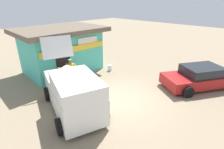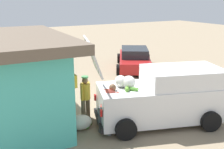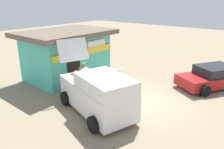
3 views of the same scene
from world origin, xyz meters
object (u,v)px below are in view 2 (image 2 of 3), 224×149
at_px(storefront_bar, 4,81).
at_px(vendor_standing, 85,95).
at_px(delivery_van, 164,96).
at_px(customer_bending, 108,105).
at_px(parked_sedan, 134,59).
at_px(paint_bucket, 57,88).
at_px(unloaded_banana_pile, 81,122).

distance_m(storefront_bar, vendor_standing, 2.69).
relative_size(delivery_van, customer_bending, 3.13).
bearing_deg(parked_sedan, delivery_van, 154.05).
bearing_deg(paint_bucket, parked_sedan, -70.50).
distance_m(delivery_van, parked_sedan, 7.27).
xyz_separation_m(storefront_bar, customer_bending, (-2.06, -2.71, -0.65)).
relative_size(delivery_van, unloaded_banana_pile, 5.62).
bearing_deg(customer_bending, storefront_bar, 52.80).
xyz_separation_m(storefront_bar, unloaded_banana_pile, (-1.46, -2.02, -1.34)).
bearing_deg(unloaded_banana_pile, vendor_standing, -37.88).
bearing_deg(storefront_bar, delivery_van, -116.45).
bearing_deg(parked_sedan, customer_bending, 140.47).
bearing_deg(unloaded_banana_pile, customer_bending, -131.05).
bearing_deg(delivery_van, storefront_bar, 63.55).
height_order(vendor_standing, unloaded_banana_pile, vendor_standing).
relative_size(storefront_bar, delivery_van, 1.18).
bearing_deg(customer_bending, paint_bucket, 4.27).
height_order(delivery_van, unloaded_banana_pile, delivery_van).
xyz_separation_m(delivery_van, customer_bending, (0.28, 1.98, -0.03)).
xyz_separation_m(vendor_standing, unloaded_banana_pile, (-0.54, 0.42, -0.68)).
xyz_separation_m(customer_bending, paint_bucket, (4.31, 0.32, -0.71)).
bearing_deg(parked_sedan, unloaded_banana_pile, 134.03).
relative_size(delivery_van, paint_bucket, 11.46).
xyz_separation_m(storefront_bar, paint_bucket, (2.25, -2.39, -1.35)).
relative_size(parked_sedan, vendor_standing, 2.89).
distance_m(parked_sedan, customer_bending, 8.11).
distance_m(parked_sedan, vendor_standing, 7.47).
relative_size(unloaded_banana_pile, paint_bucket, 2.04).
relative_size(vendor_standing, customer_bending, 1.04).
bearing_deg(paint_bucket, customer_bending, -175.73).
bearing_deg(parked_sedan, vendor_standing, 133.29).
height_order(customer_bending, paint_bucket, customer_bending).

